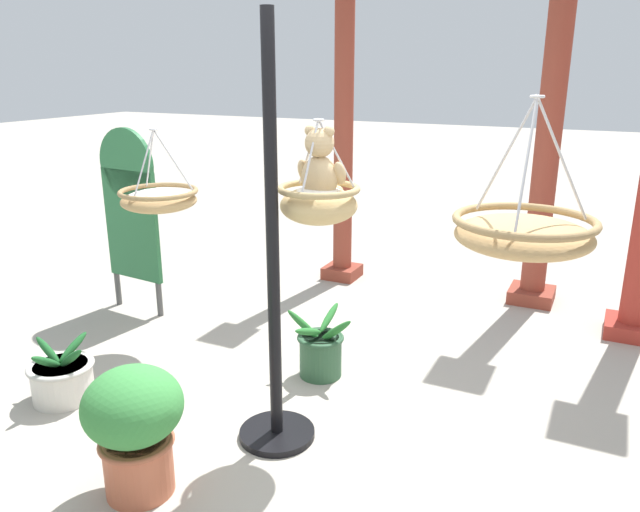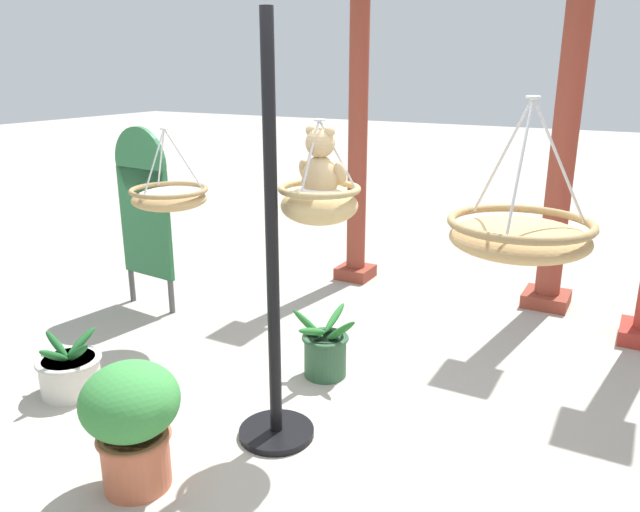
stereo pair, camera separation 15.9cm
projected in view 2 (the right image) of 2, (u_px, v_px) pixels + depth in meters
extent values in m
plane|color=#A8A093|center=(320.00, 432.00, 3.64)|extent=(40.00, 40.00, 0.00)
cylinder|color=black|center=(272.00, 243.00, 3.26)|extent=(0.07, 0.07, 2.35)
cylinder|color=black|center=(277.00, 432.00, 3.60)|extent=(0.44, 0.44, 0.04)
ellipsoid|color=tan|center=(319.00, 205.00, 3.35)|extent=(0.42, 0.42, 0.20)
torus|color=tan|center=(319.00, 189.00, 3.32)|extent=(0.45, 0.45, 0.04)
ellipsoid|color=silver|center=(319.00, 202.00, 3.35)|extent=(0.37, 0.37, 0.17)
cylinder|color=#B7B7BC|center=(338.00, 155.00, 3.27)|extent=(0.18, 0.11, 0.37)
cylinder|color=#B7B7BC|center=(310.00, 153.00, 3.35)|extent=(0.18, 0.11, 0.37)
cylinder|color=#B7B7BC|center=(310.00, 157.00, 3.19)|extent=(0.01, 0.21, 0.37)
torus|color=#B7B7BC|center=(319.00, 120.00, 3.22)|extent=(0.06, 0.06, 0.01)
ellipsoid|color=tan|center=(320.00, 178.00, 3.32)|extent=(0.20, 0.17, 0.24)
sphere|color=tan|center=(320.00, 143.00, 3.26)|extent=(0.16, 0.16, 0.16)
ellipsoid|color=#D9B683|center=(325.00, 144.00, 3.31)|extent=(0.07, 0.06, 0.05)
sphere|color=black|center=(328.00, 143.00, 3.33)|extent=(0.02, 0.02, 0.02)
sphere|color=tan|center=(311.00, 130.00, 3.27)|extent=(0.06, 0.06, 0.06)
sphere|color=tan|center=(329.00, 131.00, 3.22)|extent=(0.06, 0.06, 0.06)
ellipsoid|color=tan|center=(305.00, 170.00, 3.38)|extent=(0.07, 0.12, 0.15)
ellipsoid|color=tan|center=(340.00, 173.00, 3.28)|extent=(0.07, 0.12, 0.15)
ellipsoid|color=tan|center=(319.00, 191.00, 3.44)|extent=(0.07, 0.14, 0.07)
ellipsoid|color=tan|center=(337.00, 192.00, 3.39)|extent=(0.07, 0.14, 0.07)
ellipsoid|color=tan|center=(169.00, 199.00, 4.59)|extent=(0.56, 0.56, 0.16)
torus|color=#97794E|center=(169.00, 190.00, 4.57)|extent=(0.58, 0.58, 0.04)
ellipsoid|color=silver|center=(169.00, 197.00, 4.58)|extent=(0.49, 0.49, 0.13)
cylinder|color=#B7B7BC|center=(184.00, 160.00, 4.50)|extent=(0.24, 0.14, 0.46)
cylinder|color=#B7B7BC|center=(161.00, 158.00, 4.61)|extent=(0.24, 0.14, 0.46)
cylinder|color=#B7B7BC|center=(154.00, 162.00, 4.40)|extent=(0.01, 0.27, 0.46)
torus|color=#B7B7BC|center=(164.00, 129.00, 4.44)|extent=(0.06, 0.06, 0.01)
ellipsoid|color=tan|center=(519.00, 239.00, 2.65)|extent=(0.60, 0.60, 0.16)
torus|color=#97794E|center=(521.00, 223.00, 2.63)|extent=(0.62, 0.62, 0.04)
cylinder|color=#B7B7BC|center=(560.00, 162.00, 2.56)|extent=(0.25, 0.15, 0.53)
cylinder|color=#B7B7BC|center=(502.00, 158.00, 2.67)|extent=(0.25, 0.15, 0.53)
cylinder|color=#B7B7BC|center=(520.00, 166.00, 2.44)|extent=(0.01, 0.29, 0.53)
torus|color=#B7B7BC|center=(533.00, 97.00, 2.48)|extent=(0.06, 0.06, 0.01)
cylinder|color=brown|center=(358.00, 133.00, 5.86)|extent=(0.19, 0.19, 2.93)
cube|color=brown|center=(355.00, 272.00, 6.27)|extent=(0.33, 0.33, 0.12)
cylinder|color=brown|center=(564.00, 143.00, 5.14)|extent=(0.22, 0.22, 2.92)
cube|color=brown|center=(546.00, 299.00, 5.56)|extent=(0.39, 0.39, 0.12)
cylinder|color=beige|center=(70.00, 375.00, 4.05)|extent=(0.38, 0.38, 0.24)
torus|color=#BCB7AE|center=(68.00, 360.00, 4.02)|extent=(0.42, 0.42, 0.03)
cylinder|color=#382819|center=(69.00, 361.00, 4.02)|extent=(0.34, 0.34, 0.03)
ellipsoid|color=#1E5B28|center=(78.00, 353.00, 3.95)|extent=(0.24, 0.05, 0.19)
ellipsoid|color=#1E5B28|center=(81.00, 341.00, 4.09)|extent=(0.06, 0.25, 0.16)
ellipsoid|color=#1E5B28|center=(57.00, 345.00, 4.05)|extent=(0.24, 0.07, 0.19)
ellipsoid|color=#1E5B28|center=(54.00, 356.00, 3.90)|extent=(0.06, 0.24, 0.19)
cylinder|color=#BC6042|center=(136.00, 460.00, 3.14)|extent=(0.34, 0.34, 0.30)
torus|color=#A9573B|center=(134.00, 436.00, 3.10)|extent=(0.38, 0.38, 0.03)
cylinder|color=#382819|center=(134.00, 437.00, 3.10)|extent=(0.30, 0.30, 0.03)
ellipsoid|color=#38843D|center=(130.00, 401.00, 3.04)|extent=(0.49, 0.49, 0.38)
cylinder|color=#2D5638|center=(325.00, 356.00, 4.27)|extent=(0.29, 0.29, 0.29)
torus|color=#294E32|center=(325.00, 338.00, 4.23)|extent=(0.33, 0.33, 0.03)
cylinder|color=#382819|center=(325.00, 338.00, 4.23)|extent=(0.26, 0.26, 0.03)
ellipsoid|color=#28702D|center=(340.00, 332.00, 4.14)|extent=(0.27, 0.08, 0.24)
ellipsoid|color=#28702D|center=(335.00, 317.00, 4.32)|extent=(0.05, 0.31, 0.16)
ellipsoid|color=#28702D|center=(309.00, 325.00, 4.24)|extent=(0.27, 0.09, 0.24)
ellipsoid|color=#28702D|center=(312.00, 332.00, 4.09)|extent=(0.10, 0.31, 0.16)
cube|color=#286B3D|center=(145.00, 223.00, 5.31)|extent=(0.60, 0.10, 0.95)
cylinder|color=#286B3D|center=(140.00, 162.00, 5.16)|extent=(0.60, 0.10, 0.60)
cylinder|color=#4C4C4C|center=(132.00, 285.00, 5.64)|extent=(0.05, 0.05, 0.30)
cylinder|color=#4C4C4C|center=(171.00, 296.00, 5.36)|extent=(0.05, 0.05, 0.30)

